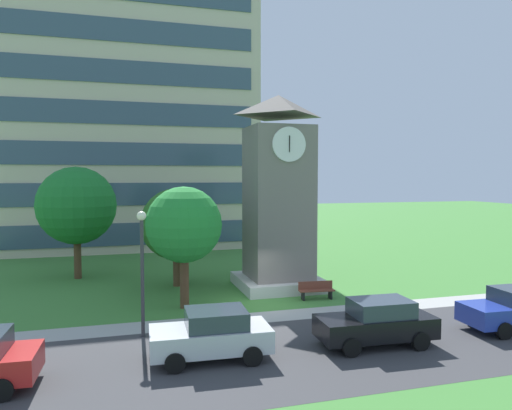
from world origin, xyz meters
name	(u,v)px	position (x,y,z in m)	size (l,w,h in m)	color
ground_plane	(262,306)	(0.00, 0.00, 0.00)	(160.00, 160.00, 0.00)	#3D7A33
street_asphalt	(311,351)	(0.00, -6.16, 0.00)	(120.00, 7.20, 0.01)	#38383A
kerb_strip	(273,316)	(0.00, -1.76, 0.00)	(120.00, 1.60, 0.01)	#9E9E99
office_building	(127,123)	(-5.68, 24.95, 11.20)	(21.80, 14.60, 22.40)	beige
clock_tower	(278,202)	(2.00, 3.44, 4.77)	(4.45, 4.45, 10.65)	slate
park_bench	(316,290)	(3.04, 0.50, 0.46)	(1.84, 0.65, 0.88)	brown
street_lamp	(142,257)	(-5.66, -2.90, 3.10)	(0.36, 0.36, 4.87)	#333338
tree_near_tower	(76,206)	(-8.98, 9.05, 4.44)	(4.70, 4.70, 6.80)	#513823
tree_streetside	(176,224)	(-3.40, 5.37, 3.51)	(4.05, 4.05, 5.55)	#513823
tree_by_building	(184,225)	(-3.58, 0.72, 3.92)	(3.57, 3.57, 5.74)	#513823
parked_car_silver	(212,334)	(-3.52, -5.88, 0.86)	(4.11, 2.19, 1.69)	silver
parked_car_black	(377,322)	(2.54, -6.25, 0.86)	(4.36, 2.05, 1.69)	black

